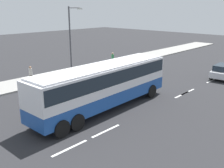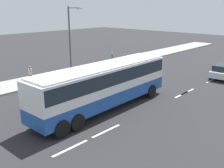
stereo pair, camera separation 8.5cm
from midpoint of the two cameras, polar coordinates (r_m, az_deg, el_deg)
ground_plane at (r=21.38m, az=-0.13°, el=-3.89°), size 120.00×120.00×0.00m
sidewalk_curb at (r=28.80m, az=-14.75°, el=1.09°), size 80.00×4.00×0.15m
lane_centreline at (r=17.34m, az=1.65°, el=-8.93°), size 33.80×0.16×0.01m
coach_bus at (r=19.26m, az=-1.57°, el=0.41°), size 12.47×2.97×3.41m
car_silver_hatch at (r=30.71m, az=23.44°, el=2.62°), size 4.42×2.08×1.55m
pedestrian_near_curb at (r=33.32m, az=0.22°, el=5.65°), size 0.32×0.32×1.79m
pedestrian_at_crossing at (r=26.93m, az=-17.33°, el=2.23°), size 0.32×0.32×1.75m
street_lamp at (r=28.61m, az=-8.83°, el=10.14°), size 1.82×0.24×7.41m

